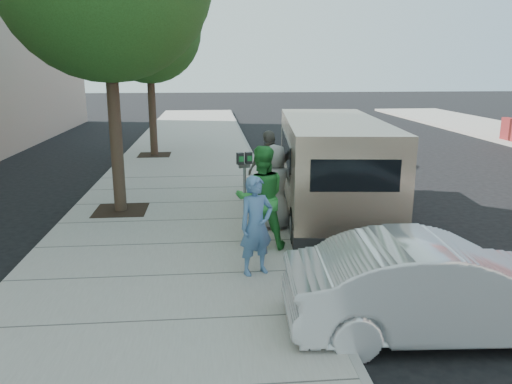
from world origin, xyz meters
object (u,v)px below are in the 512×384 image
tree_far (149,25)px  person_striped_polo (270,170)px  person_officer (256,226)px  parking_meter (244,173)px  person_green_shirt (261,198)px  person_gray_shirt (275,187)px  sedan (439,288)px  van (331,166)px

tree_far → person_striped_polo: 9.32m
person_officer → parking_meter: bearing=66.5°
parking_meter → person_striped_polo: 1.39m
person_green_shirt → person_gray_shirt: bearing=-112.7°
tree_far → sedan: bearing=-69.6°
person_striped_polo → person_green_shirt: bearing=58.6°
person_striped_polo → person_gray_shirt: bearing=66.1°
tree_far → parking_meter: size_ratio=4.15×
sedan → person_green_shirt: bearing=36.6°
person_green_shirt → person_gray_shirt: 1.21m
van → person_striped_polo: (-1.40, 0.24, -0.13)m
van → person_gray_shirt: (-1.47, -1.22, -0.18)m
person_officer → person_gray_shirt: (0.60, 2.31, 0.07)m
parking_meter → person_officer: person_officer is taller
parking_meter → person_striped_polo: (0.67, 1.19, -0.20)m
sedan → person_striped_polo: 5.86m
tree_far → person_green_shirt: 11.44m
person_officer → person_striped_polo: bearing=56.3°
person_green_shirt → person_gray_shirt: person_green_shirt is taller
parking_meter → van: (2.07, 0.96, -0.07)m
parking_meter → person_officer: (0.00, -2.57, -0.32)m
parking_meter → person_green_shirt: 1.43m
person_gray_shirt → sedan: bearing=106.0°
person_officer → tree_far: bearing=80.0°
van → person_green_shirt: bearing=-122.6°
parking_meter → person_striped_polo: person_striped_polo is taller
person_gray_shirt → person_officer: bearing=70.5°
parking_meter → person_gray_shirt: person_gray_shirt is taller
van → sedan: bearing=-82.8°
parking_meter → person_gray_shirt: bearing=-41.9°
tree_far → person_officer: (2.78, -11.55, -3.92)m
person_green_shirt → person_striped_polo: bearing=-103.5°
tree_far → person_officer: 12.51m
parking_meter → sedan: 5.00m
van → person_green_shirt: van is taller
van → sedan: size_ratio=1.59×
parking_meter → person_officer: 2.59m
tree_far → person_officer: size_ratio=4.00×
person_striped_polo → sedan: bearing=84.1°
parking_meter → person_green_shirt: (0.20, -1.40, -0.17)m
sedan → person_gray_shirt: person_gray_shirt is taller
tree_far → person_officer: bearing=-76.4°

